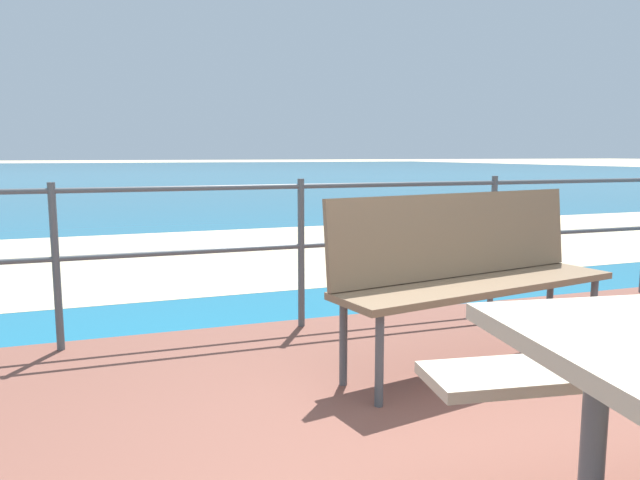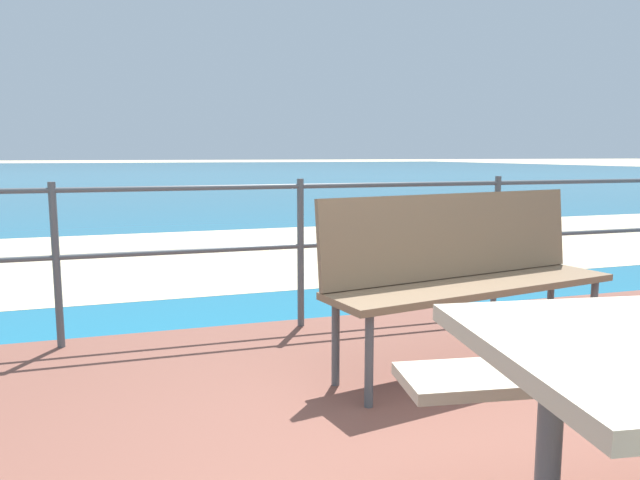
{
  "view_description": "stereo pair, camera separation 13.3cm",
  "coord_description": "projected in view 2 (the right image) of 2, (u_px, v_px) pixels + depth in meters",
  "views": [
    {
      "loc": [
        -1.2,
        -1.29,
        1.19
      ],
      "look_at": [
        0.16,
        2.51,
        0.62
      ],
      "focal_mm": 34.13,
      "sensor_mm": 36.0,
      "label": 1
    },
    {
      "loc": [
        -1.07,
        -1.33,
        1.19
      ],
      "look_at": [
        0.16,
        2.51,
        0.62
      ],
      "focal_mm": 34.13,
      "sensor_mm": 36.0,
      "label": 2
    }
  ],
  "objects": [
    {
      "name": "beach_strip",
      "position": [
        222.0,
        254.0,
        7.29
      ],
      "size": [
        54.05,
        5.1,
        0.01
      ],
      "primitive_type": "cube",
      "rotation": [
        0.0,
        0.0,
        0.01
      ],
      "color": "beige",
      "rests_on": "ground"
    },
    {
      "name": "sea_water",
      "position": [
        143.0,
        172.0,
        39.47
      ],
      "size": [
        90.0,
        90.0,
        0.01
      ],
      "primitive_type": "cube",
      "color": "#196B8E",
      "rests_on": "ground"
    },
    {
      "name": "railing_fence",
      "position": [
        301.0,
        233.0,
        3.95
      ],
      "size": [
        5.94,
        0.04,
        0.97
      ],
      "color": "#4C5156",
      "rests_on": "patio_paving"
    },
    {
      "name": "park_bench",
      "position": [
        464.0,
        264.0,
        3.23
      ],
      "size": [
        1.71,
        0.72,
        0.92
      ],
      "rotation": [
        0.0,
        0.0,
        0.19
      ],
      "color": "#7A6047",
      "rests_on": "patio_paving"
    }
  ]
}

